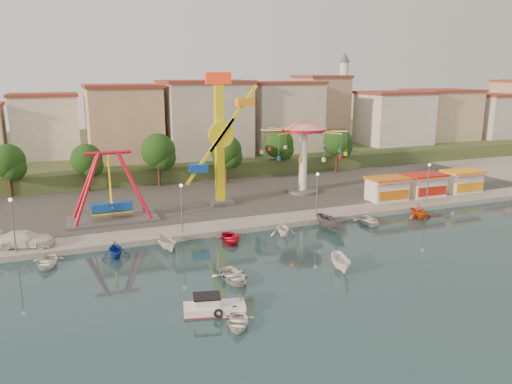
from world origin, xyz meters
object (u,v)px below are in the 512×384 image
kamikaze_tower (222,143)px  wave_swinger (304,139)px  rowboat_a (234,276)px  skiff (341,263)px  cabin_motorboat (213,308)px  pirate_ship_ride (110,188)px  van (25,239)px

kamikaze_tower → wave_swinger: (12.33, 1.98, -0.30)m
rowboat_a → skiff: (9.55, -1.39, 0.28)m
rowboat_a → cabin_motorboat: bearing=-130.1°
kamikaze_tower → skiff: (3.28, -23.49, -7.80)m
cabin_motorboat → skiff: (12.86, 3.52, 0.28)m
wave_swinger → rowboat_a: wave_swinger is taller
pirate_ship_ride → van: pirate_ship_ride is taller
rowboat_a → pirate_ship_ride: bearing=105.2°
kamikaze_tower → van: 25.30m
kamikaze_tower → skiff: 24.97m
cabin_motorboat → van: (-13.26, 18.79, 0.96)m
wave_swinger → rowboat_a: bearing=-127.7°
cabin_motorboat → rowboat_a: bearing=68.5°
rowboat_a → van: bearing=133.9°
pirate_ship_ride → van: size_ratio=1.86×
pirate_ship_ride → rowboat_a: pirate_ship_ride is taller
rowboat_a → skiff: size_ratio=1.13×
wave_swinger → van: 37.26m
wave_swinger → cabin_motorboat: size_ratio=2.45×
cabin_motorboat → rowboat_a: (3.31, 4.91, 0.01)m
kamikaze_tower → van: size_ratio=3.07×
rowboat_a → van: size_ratio=0.77×
wave_swinger → cabin_motorboat: 37.17m
pirate_ship_ride → kamikaze_tower: bearing=8.8°
kamikaze_tower → rowboat_a: kamikaze_tower is taller
pirate_ship_ride → cabin_motorboat: pirate_ship_ride is taller
skiff → kamikaze_tower: bearing=114.3°
kamikaze_tower → rowboat_a: (-6.27, -22.10, -8.07)m
pirate_ship_ride → cabin_motorboat: 25.54m
wave_swinger → van: (-35.18, -10.21, -6.82)m
wave_swinger → kamikaze_tower: bearing=-170.9°
pirate_ship_ride → cabin_motorboat: size_ratio=2.12×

